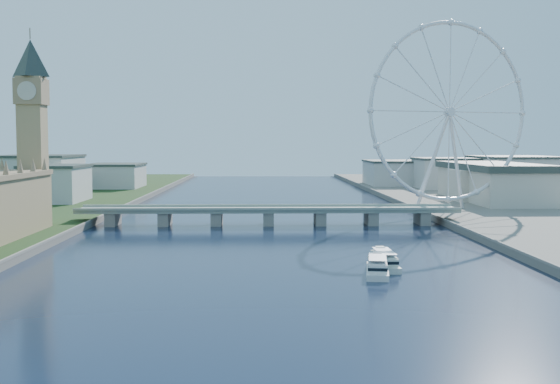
{
  "coord_description": "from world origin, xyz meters",
  "views": [
    {
      "loc": [
        -4.21,
        -105.92,
        47.42
      ],
      "look_at": [
        4.31,
        210.0,
        25.32
      ],
      "focal_mm": 45.0,
      "sensor_mm": 36.0,
      "label": 1
    }
  ],
  "objects": [
    {
      "name": "big_ben",
      "position": [
        -128.0,
        278.0,
        66.57
      ],
      "size": [
        20.02,
        20.02,
        110.0
      ],
      "color": "tan",
      "rests_on": "ground"
    },
    {
      "name": "westminster_bridge",
      "position": [
        0.0,
        300.0,
        6.63
      ],
      "size": [
        220.0,
        22.0,
        9.5
      ],
      "color": "gray",
      "rests_on": "ground"
    },
    {
      "name": "london_eye",
      "position": [
        119.98,
        355.08,
        67.52
      ],
      "size": [
        113.6,
        39.12,
        124.3
      ],
      "color": "silver",
      "rests_on": "ground"
    },
    {
      "name": "county_hall",
      "position": [
        175.0,
        430.0,
        0.0
      ],
      "size": [
        54.0,
        144.0,
        35.0
      ],
      "primitive_type": null,
      "color": "beige",
      "rests_on": "ground"
    },
    {
      "name": "city_skyline",
      "position": [
        39.22,
        560.08,
        16.96
      ],
      "size": [
        505.0,
        280.0,
        32.0
      ],
      "color": "beige",
      "rests_on": "ground"
    },
    {
      "name": "tour_boat_near",
      "position": [
        37.81,
        143.87,
        0.0
      ],
      "size": [
        12.94,
        32.64,
        7.04
      ],
      "primitive_type": null,
      "rotation": [
        0.0,
        0.0,
        -0.15
      ],
      "color": "silver",
      "rests_on": "ground"
    },
    {
      "name": "tour_boat_far",
      "position": [
        42.58,
        157.17,
        0.0
      ],
      "size": [
        8.42,
        31.65,
        6.99
      ],
      "primitive_type": null,
      "rotation": [
        0.0,
        0.0,
        0.01
      ],
      "color": "silver",
      "rests_on": "ground"
    }
  ]
}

